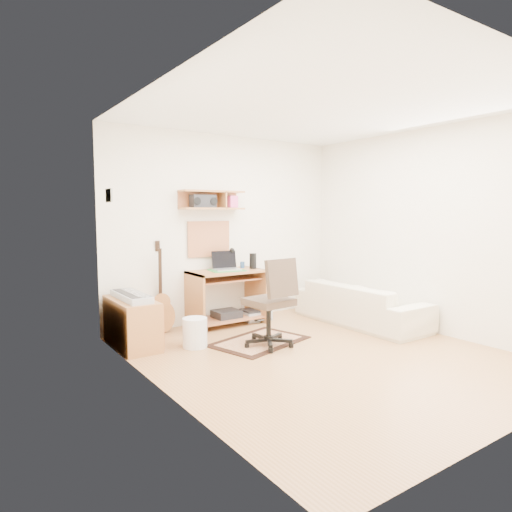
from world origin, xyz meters
TOP-DOWN VIEW (x-y plane):
  - floor at (0.00, 0.00)m, footprint 3.60×4.00m
  - ceiling at (0.00, 0.00)m, footprint 3.60×4.00m
  - back_wall at (0.00, 2.00)m, footprint 3.60×0.01m
  - left_wall at (-1.80, 0.00)m, footprint 0.01×4.00m
  - right_wall at (1.80, 0.00)m, footprint 0.01×4.00m
  - wall_shelf at (-0.30, 1.88)m, footprint 0.90×0.25m
  - cork_board at (-0.30, 1.98)m, footprint 0.64×0.03m
  - wall_photo at (-1.79, 1.50)m, footprint 0.02×0.20m
  - desk at (-0.18, 1.73)m, footprint 1.00×0.55m
  - laptop at (-0.18, 1.71)m, footprint 0.40×0.40m
  - speaker at (0.23, 1.68)m, footprint 0.10×0.10m
  - desk_lamp at (0.02, 1.87)m, footprint 0.10×0.10m
  - pencil_cup at (0.15, 1.83)m, footprint 0.06×0.06m
  - boombox at (-0.45, 1.87)m, footprint 0.33×0.15m
  - rug at (-0.28, 0.80)m, footprint 1.27×1.01m
  - task_chair at (-0.28, 0.60)m, footprint 0.57×0.57m
  - cabinet at (-1.58, 1.48)m, footprint 0.40×0.90m
  - music_keyboard at (-1.58, 1.48)m, footprint 0.25×0.79m
  - guitar at (-1.05, 1.86)m, footprint 0.36×0.29m
  - waste_basket at (-1.00, 1.05)m, footprint 0.31×0.31m
  - printer at (0.31, 1.73)m, footprint 0.41×0.32m
  - sofa at (1.38, 0.73)m, footprint 0.56×1.92m

SIDE VIEW (x-z plane):
  - floor at x=0.00m, z-range -0.01..0.00m
  - rug at x=-0.28m, z-range 0.00..0.02m
  - printer at x=0.31m, z-range 0.01..0.16m
  - waste_basket at x=-1.00m, z-range 0.00..0.34m
  - cabinet at x=-1.58m, z-range 0.00..0.55m
  - desk at x=-0.18m, z-range 0.00..0.75m
  - sofa at x=1.38m, z-range 0.00..0.75m
  - task_chair at x=-0.28m, z-range 0.00..1.04m
  - music_keyboard at x=-1.58m, z-range 0.55..0.62m
  - guitar at x=-1.05m, z-range 0.00..1.18m
  - pencil_cup at x=0.15m, z-range 0.75..0.84m
  - speaker at x=0.23m, z-range 0.75..0.97m
  - laptop at x=-0.18m, z-range 0.75..1.01m
  - desk_lamp at x=0.02m, z-range 0.75..1.04m
  - cork_board at x=-0.30m, z-range 0.92..1.42m
  - back_wall at x=0.00m, z-range 0.00..2.60m
  - left_wall at x=-1.80m, z-range 0.00..2.60m
  - right_wall at x=1.80m, z-range 0.00..2.60m
  - boombox at x=-0.45m, z-range 1.59..1.77m
  - wall_shelf at x=-0.30m, z-range 1.57..1.83m
  - wall_photo at x=-1.79m, z-range 1.65..1.79m
  - ceiling at x=0.00m, z-range 2.60..2.61m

